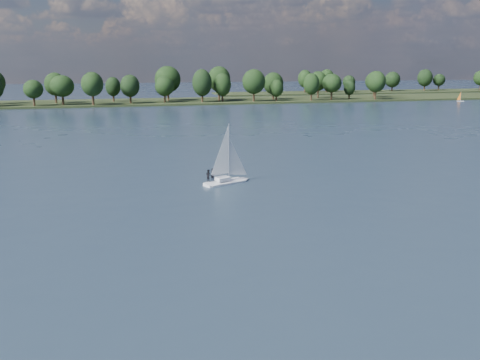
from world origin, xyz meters
name	(u,v)px	position (x,y,z in m)	size (l,w,h in m)	color
ground	(160,137)	(0.00, 100.00, 0.00)	(700.00, 700.00, 0.00)	#233342
far_shore	(129,103)	(0.00, 212.00, 0.00)	(660.00, 40.00, 1.50)	black
far_shore_back	(398,92)	(160.00, 260.00, 0.00)	(220.00, 30.00, 1.40)	black
sailboat	(225,167)	(3.23, 48.11, 2.54)	(7.11, 4.50, 9.09)	white
dinghy_orange	(461,99)	(145.89, 184.46, 1.12)	(3.17, 2.43, 4.75)	silver
treeline	(135,84)	(2.54, 208.16, 8.12)	(562.66, 73.85, 18.68)	black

